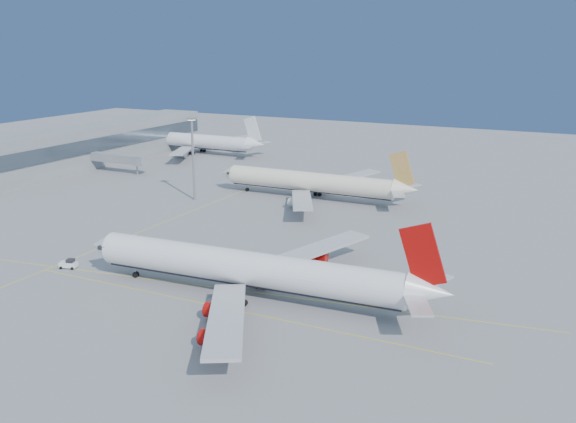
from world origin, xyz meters
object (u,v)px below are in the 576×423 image
(pushback_tug, at_px, (69,264))
(light_mast, at_px, (193,152))
(airliner_third, at_px, (198,141))
(airliner_virgin, at_px, (253,270))
(airliner_etihad, at_px, (314,182))

(pushback_tug, height_order, light_mast, light_mast)
(airliner_third, relative_size, pushback_tug, 16.18)
(airliner_virgin, relative_size, light_mast, 2.99)
(airliner_etihad, distance_m, airliner_third, 92.21)
(airliner_etihad, xyz_separation_m, light_mast, (-31.44, -16.66, 9.30))
(airliner_virgin, distance_m, pushback_tug, 42.65)
(airliner_etihad, relative_size, pushback_tug, 16.20)
(airliner_etihad, bearing_deg, light_mast, -152.53)
(airliner_virgin, distance_m, light_mast, 78.85)
(airliner_virgin, height_order, airliner_third, airliner_virgin)
(airliner_virgin, relative_size, airliner_etihad, 1.14)
(airliner_third, bearing_deg, airliner_virgin, -51.92)
(airliner_third, xyz_separation_m, light_mast, (44.97, -68.28, 9.20))
(airliner_etihad, bearing_deg, airliner_virgin, -74.47)
(pushback_tug, bearing_deg, airliner_third, 95.24)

